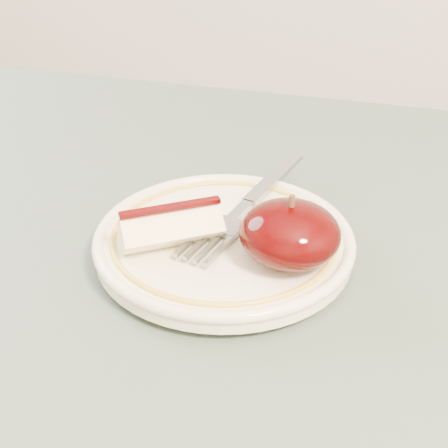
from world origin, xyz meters
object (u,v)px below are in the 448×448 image
(plate, at_px, (224,240))
(fork, at_px, (248,204))
(table, at_px, (50,404))
(apple_half, at_px, (290,234))

(plate, relative_size, fork, 1.02)
(plate, xyz_separation_m, fork, (0.01, 0.04, 0.01))
(table, height_order, plate, plate)
(fork, bearing_deg, table, 153.27)
(plate, distance_m, apple_half, 0.06)
(apple_half, height_order, fork, apple_half)
(fork, bearing_deg, apple_half, -131.37)
(table, height_order, apple_half, apple_half)
(apple_half, xyz_separation_m, fork, (-0.04, 0.06, -0.02))
(plate, height_order, fork, fork)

